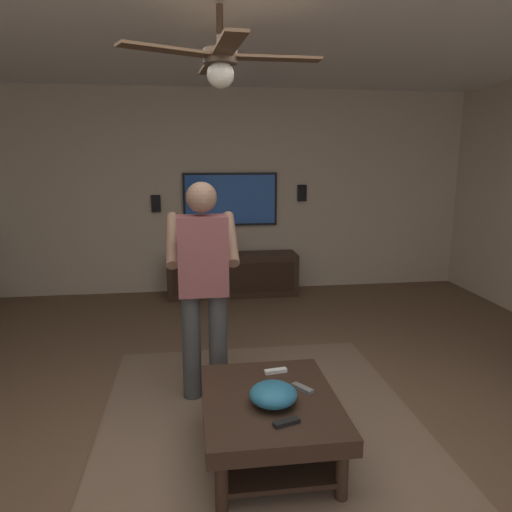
% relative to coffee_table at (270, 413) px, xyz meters
% --- Properties ---
extents(ground_plane, '(8.96, 8.96, 0.00)m').
position_rel_coffee_table_xyz_m(ground_plane, '(0.06, 0.08, -0.30)').
color(ground_plane, brown).
extents(wall_back_tv, '(0.10, 6.99, 2.68)m').
position_rel_coffee_table_xyz_m(wall_back_tv, '(3.84, 0.08, 1.05)').
color(wall_back_tv, '#C6B299').
rests_on(wall_back_tv, ground).
extents(area_rug, '(2.93, 2.19, 0.01)m').
position_rel_coffee_table_xyz_m(area_rug, '(0.20, 0.00, -0.29)').
color(area_rug, '#7A604C').
rests_on(area_rug, ground).
extents(coffee_table, '(1.00, 0.80, 0.40)m').
position_rel_coffee_table_xyz_m(coffee_table, '(0.00, 0.00, 0.00)').
color(coffee_table, '#332116').
rests_on(coffee_table, ground).
extents(media_console, '(0.45, 1.70, 0.55)m').
position_rel_coffee_table_xyz_m(media_console, '(3.51, -0.08, -0.02)').
color(media_console, '#332116').
rests_on(media_console, ground).
extents(tv, '(0.05, 1.25, 0.70)m').
position_rel_coffee_table_xyz_m(tv, '(3.75, -0.08, 0.96)').
color(tv, black).
extents(person_standing, '(0.53, 0.54, 1.64)m').
position_rel_coffee_table_xyz_m(person_standing, '(0.83, 0.36, 0.64)').
color(person_standing, '#3F3F3F').
rests_on(person_standing, ground).
extents(bowl, '(0.28, 0.28, 0.13)m').
position_rel_coffee_table_xyz_m(bowl, '(-0.08, -0.01, 0.17)').
color(bowl, teal).
rests_on(bowl, coffee_table).
extents(remote_white, '(0.07, 0.16, 0.02)m').
position_rel_coffee_table_xyz_m(remote_white, '(0.32, -0.09, 0.12)').
color(remote_white, white).
rests_on(remote_white, coffee_table).
extents(remote_black, '(0.09, 0.16, 0.02)m').
position_rel_coffee_table_xyz_m(remote_black, '(-0.30, -0.04, 0.12)').
color(remote_black, black).
rests_on(remote_black, coffee_table).
extents(remote_grey, '(0.15, 0.12, 0.02)m').
position_rel_coffee_table_xyz_m(remote_grey, '(0.06, -0.21, 0.12)').
color(remote_grey, slate).
rests_on(remote_grey, coffee_table).
extents(vase_round, '(0.22, 0.22, 0.22)m').
position_rel_coffee_table_xyz_m(vase_round, '(3.54, -0.04, 0.36)').
color(vase_round, orange).
rests_on(vase_round, media_console).
extents(wall_speaker_left, '(0.06, 0.12, 0.22)m').
position_rel_coffee_table_xyz_m(wall_speaker_left, '(3.76, -1.06, 1.03)').
color(wall_speaker_left, black).
extents(wall_speaker_right, '(0.06, 0.12, 0.22)m').
position_rel_coffee_table_xyz_m(wall_speaker_right, '(3.76, 0.89, 0.91)').
color(wall_speaker_right, black).
extents(ceiling_fan, '(1.21, 1.17, 0.46)m').
position_rel_coffee_table_xyz_m(ceiling_fan, '(0.35, 0.24, 2.06)').
color(ceiling_fan, '#4C3828').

